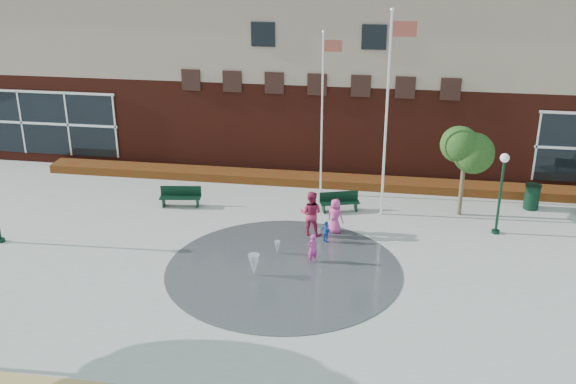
# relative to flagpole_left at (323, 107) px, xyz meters

# --- Properties ---
(ground) EXTENTS (120.00, 120.00, 0.00)m
(ground) POSITION_rel_flagpole_left_xyz_m (-0.52, -10.36, -4.10)
(ground) COLOR #666056
(ground) RESTS_ON ground
(plaza_concrete) EXTENTS (46.00, 18.00, 0.01)m
(plaza_concrete) POSITION_rel_flagpole_left_xyz_m (-0.52, -6.36, -4.09)
(plaza_concrete) COLOR #A8A8A0
(plaza_concrete) RESTS_ON ground
(splash_pad) EXTENTS (8.40, 8.40, 0.01)m
(splash_pad) POSITION_rel_flagpole_left_xyz_m (-0.52, -7.36, -4.09)
(splash_pad) COLOR #383A3D
(splash_pad) RESTS_ON ground
(library_building) EXTENTS (44.40, 10.40, 9.20)m
(library_building) POSITION_rel_flagpole_left_xyz_m (-0.52, 7.12, 0.55)
(library_building) COLOR #501A11
(library_building) RESTS_ON ground
(flower_bed) EXTENTS (26.00, 1.20, 0.40)m
(flower_bed) POSITION_rel_flagpole_left_xyz_m (-0.52, 1.24, -4.10)
(flower_bed) COLOR #8D0508
(flower_bed) RESTS_ON ground
(flagpole_left) EXTENTS (0.87, 0.14, 7.36)m
(flagpole_left) POSITION_rel_flagpole_left_xyz_m (0.00, 0.00, 0.00)
(flagpole_left) COLOR white
(flagpole_left) RESTS_ON ground
(flagpole_right) EXTENTS (1.05, 0.17, 8.52)m
(flagpole_right) POSITION_rel_flagpole_left_xyz_m (2.80, -1.83, 0.66)
(flagpole_right) COLOR white
(flagpole_right) RESTS_ON ground
(lamp_right) EXTENTS (0.35, 0.35, 3.35)m
(lamp_right) POSITION_rel_flagpole_left_xyz_m (7.30, -3.02, -2.02)
(lamp_right) COLOR black
(lamp_right) RESTS_ON ground
(bench_left) EXTENTS (1.82, 0.74, 0.89)m
(bench_left) POSITION_rel_flagpole_left_xyz_m (-5.88, -2.37, -3.81)
(bench_left) COLOR black
(bench_left) RESTS_ON ground
(bench_mid) EXTENTS (1.74, 0.95, 0.84)m
(bench_mid) POSITION_rel_flagpole_left_xyz_m (0.98, -1.80, -3.83)
(bench_mid) COLOR black
(bench_mid) RESTS_ON ground
(trash_can) EXTENTS (0.68, 0.68, 1.11)m
(trash_can) POSITION_rel_flagpole_left_xyz_m (9.10, -0.23, -3.53)
(trash_can) COLOR black
(trash_can) RESTS_ON ground
(tree_mid) EXTENTS (2.53, 2.53, 4.27)m
(tree_mid) POSITION_rel_flagpole_left_xyz_m (6.00, -1.36, -0.99)
(tree_mid) COLOR #4C402C
(tree_mid) RESTS_ON ground
(water_jet_a) EXTENTS (0.41, 0.41, 0.80)m
(water_jet_a) POSITION_rel_flagpole_left_xyz_m (-1.46, -7.96, -4.10)
(water_jet_a) COLOR white
(water_jet_a) RESTS_ON ground
(water_jet_b) EXTENTS (0.22, 0.22, 0.50)m
(water_jet_b) POSITION_rel_flagpole_left_xyz_m (-0.95, -6.19, -4.10)
(water_jet_b) COLOR white
(water_jet_b) RESTS_ON ground
(child_splash) EXTENTS (0.48, 0.48, 1.12)m
(child_splash) POSITION_rel_flagpole_left_xyz_m (0.41, -6.61, -3.54)
(child_splash) COLOR #C93A96
(child_splash) RESTS_ON ground
(adult_red) EXTENTS (0.98, 0.82, 1.84)m
(adult_red) POSITION_rel_flagpole_left_xyz_m (0.06, -4.31, -3.18)
(adult_red) COLOR #AF254D
(adult_red) RESTS_ON ground
(adult_pink) EXTENTS (0.83, 0.71, 1.43)m
(adult_pink) POSITION_rel_flagpole_left_xyz_m (0.99, -3.95, -3.38)
(adult_pink) COLOR #E04590
(adult_pink) RESTS_ON ground
(child_blue) EXTENTS (0.53, 0.52, 0.90)m
(child_blue) POSITION_rel_flagpole_left_xyz_m (0.74, -4.92, -3.65)
(child_blue) COLOR blue
(child_blue) RESTS_ON ground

